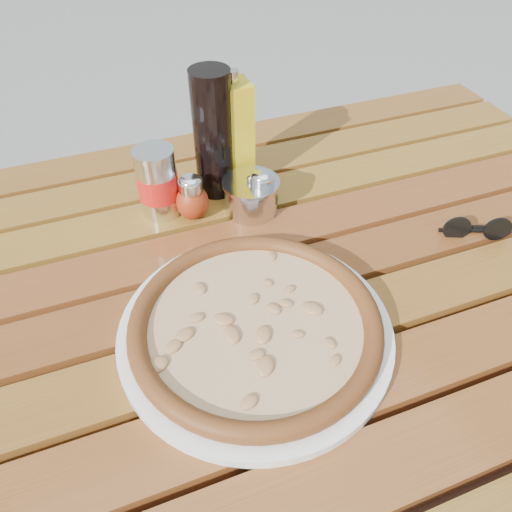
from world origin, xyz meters
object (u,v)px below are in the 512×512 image
object	(u,v)px
oregano_shaker	(262,193)
soda_can	(158,183)
table	(261,313)
olive_oil_cruet	(235,136)
parmesan_tin	(251,195)
plate	(255,331)
dark_bottle	(213,135)
sunglasses	(476,229)
pepper_shaker	(192,198)
pizza	(255,323)

from	to	relation	value
oregano_shaker	soda_can	world-z (taller)	soda_can
table	olive_oil_cruet	bearing A→B (deg)	79.12
table	parmesan_tin	bearing A→B (deg)	74.37
plate	dark_bottle	bearing A→B (deg)	81.22
plate	parmesan_tin	size ratio (longest dim) A/B	3.41
dark_bottle	sunglasses	distance (m)	0.45
oregano_shaker	sunglasses	size ratio (longest dim) A/B	0.75
table	sunglasses	distance (m)	0.37
pepper_shaker	pizza	bearing A→B (deg)	-88.23
table	plate	world-z (taller)	plate
pizza	dark_bottle	xyz separation A→B (m)	(0.05, 0.33, 0.09)
plate	pizza	world-z (taller)	pizza
parmesan_tin	plate	bearing A→B (deg)	-109.28
oregano_shaker	dark_bottle	world-z (taller)	dark_bottle
oregano_shaker	dark_bottle	distance (m)	0.13
pizza	oregano_shaker	size ratio (longest dim) A/B	4.25
table	parmesan_tin	distance (m)	0.20
table	olive_oil_cruet	xyz separation A→B (m)	(0.05, 0.25, 0.17)
plate	soda_can	distance (m)	0.31
dark_bottle	pepper_shaker	bearing A→B (deg)	-134.63
soda_can	olive_oil_cruet	xyz separation A→B (m)	(0.15, 0.04, 0.04)
parmesan_tin	sunglasses	world-z (taller)	parmesan_tin
pepper_shaker	olive_oil_cruet	world-z (taller)	olive_oil_cruet
dark_bottle	soda_can	size ratio (longest dim) A/B	1.83
table	sunglasses	xyz separation A→B (m)	(0.36, -0.03, 0.09)
table	soda_can	size ratio (longest dim) A/B	11.67
olive_oil_cruet	sunglasses	size ratio (longest dim) A/B	1.92
soda_can	plate	bearing A→B (deg)	-79.70
pizza	table	bearing A→B (deg)	64.69
oregano_shaker	pepper_shaker	bearing A→B (deg)	165.37
table	olive_oil_cruet	size ratio (longest dim) A/B	6.67
pizza	dark_bottle	size ratio (longest dim) A/B	1.58
pizza	parmesan_tin	distance (m)	0.27
pepper_shaker	sunglasses	size ratio (longest dim) A/B	0.75
pepper_shaker	parmesan_tin	distance (m)	0.10
pepper_shaker	soda_can	distance (m)	0.06
olive_oil_cruet	sunglasses	distance (m)	0.43
pizza	dark_bottle	distance (m)	0.35
dark_bottle	soda_can	world-z (taller)	dark_bottle
sunglasses	olive_oil_cruet	bearing A→B (deg)	160.73
pizza	sunglasses	world-z (taller)	sunglasses
pizza	oregano_shaker	world-z (taller)	oregano_shaker
olive_oil_cruet	sunglasses	bearing A→B (deg)	-42.05
plate	sunglasses	xyz separation A→B (m)	(0.40, 0.06, 0.01)
plate	oregano_shaker	world-z (taller)	oregano_shaker
table	parmesan_tin	world-z (taller)	parmesan_tin
soda_can	sunglasses	xyz separation A→B (m)	(0.46, -0.24, -0.04)
dark_bottle	sunglasses	world-z (taller)	dark_bottle
soda_can	pepper_shaker	bearing A→B (deg)	-34.59
plate	olive_oil_cruet	distance (m)	0.36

